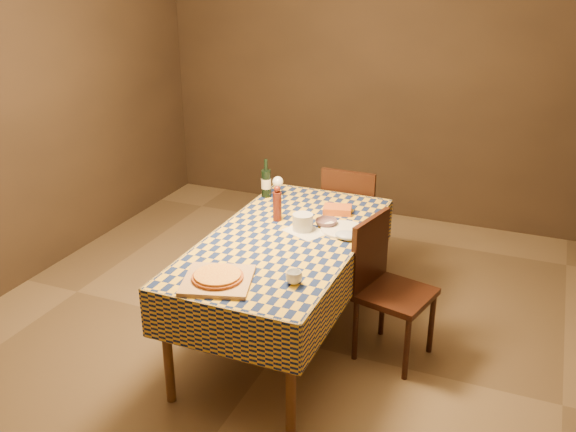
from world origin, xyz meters
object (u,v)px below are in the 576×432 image
Objects in this scene: cutting_board at (218,280)px; wine_bottle at (266,183)px; pizza at (218,276)px; white_plate at (343,230)px; bowl at (326,223)px; chair_far at (351,216)px; chair_right at (385,281)px; dining_table at (285,249)px.

cutting_board is 1.35m from wine_bottle.
white_plate is at bearing 65.63° from pizza.
cutting_board is at bearing -106.95° from bowl.
chair_far is at bearing 82.63° from cutting_board.
wine_bottle is at bearing 154.71° from chair_right.
pizza is (0.00, 0.00, 0.03)m from cutting_board.
white_plate is at bearing 65.63° from cutting_board.
pizza is at bearing -114.37° from white_plate.
pizza reaches higher than dining_table.
chair_right is (1.04, -0.49, -0.35)m from wine_bottle.
dining_table is 6.41× the size of wine_bottle.
wine_bottle is at bearing 151.87° from white_plate.
bowl is at bearing 73.05° from cutting_board.
dining_table is 0.70m from cutting_board.
chair_right is (0.63, 0.14, -0.17)m from dining_table.
wine_bottle is 1.00× the size of white_plate.
chair_right reaches higher than bowl.
chair_far reaches higher than bowl.
white_plate is (0.42, 0.93, -0.00)m from cutting_board.
chair_right reaches higher than white_plate.
pizza is 1.00m from bowl.
cutting_board is 0.40× the size of chair_right.
bowl is 0.50× the size of wine_bottle.
white_plate is at bearing 38.37° from dining_table.
chair_right is at bearing -17.29° from bowl.
chair_right is at bearing -18.46° from white_plate.
cutting_board is (-0.11, -0.68, 0.09)m from dining_table.
wine_bottle is (-0.30, 1.31, 0.10)m from cutting_board.
cutting_board is at bearing 180.00° from pizza.
pizza is 1.02m from white_plate.
wine_bottle is (-0.59, 0.35, 0.09)m from bowl.
bowl is 0.50× the size of white_plate.
wine_bottle is 0.31× the size of chair_far.
chair_far is 1.00× the size of chair_right.
pizza reaches higher than bowl.
cutting_board is 1.02× the size of pizza.
chair_right is at bearing 12.13° from dining_table.
chair_right is at bearing -61.34° from chair_far.
bowl is 0.13m from white_plate.
cutting_board is 1.29× the size of wine_bottle.
chair_far is at bearing 102.98° from white_plate.
wine_bottle reaches higher than pizza.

